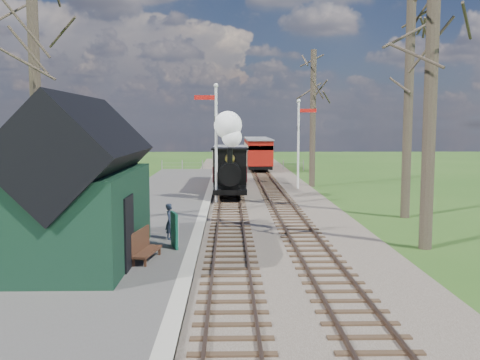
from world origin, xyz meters
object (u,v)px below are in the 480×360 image
at_px(bench, 143,246).
at_px(person, 170,221).
at_px(coach, 230,164).
at_px(locomotive, 230,162).
at_px(semaphore_far, 300,137).
at_px(red_carriage_a, 259,154).
at_px(red_carriage_b, 256,151).
at_px(semaphore_near, 215,135).
at_px(sign_board, 175,230).
at_px(station_shed, 82,189).

distance_m(bench, person, 2.96).
bearing_deg(bench, coach, 82.68).
bearing_deg(locomotive, semaphore_far, 44.85).
xyz_separation_m(coach, bench, (-2.55, -19.83, -0.94)).
height_order(semaphore_far, bench, semaphore_far).
bearing_deg(coach, red_carriage_a, 77.49).
xyz_separation_m(semaphore_far, person, (-6.46, -15.21, -2.53)).
relative_size(locomotive, coach, 0.62).
relative_size(semaphore_far, red_carriage_b, 1.04).
bearing_deg(semaphore_near, bench, -98.34).
bearing_deg(red_carriage_a, bench, -99.27).
bearing_deg(bench, sign_board, 65.06).
xyz_separation_m(station_shed, red_carriage_b, (6.90, 36.93, -0.67)).
height_order(locomotive, bench, locomotive).
relative_size(semaphore_near, person, 5.05).
bearing_deg(station_shed, locomotive, 72.56).
bearing_deg(bench, locomotive, 79.56).
bearing_deg(red_carriage_b, semaphore_far, -84.65).
height_order(station_shed, semaphore_far, semaphore_far).
distance_m(red_carriage_b, person, 34.46).
bearing_deg(locomotive, coach, 89.89).
xyz_separation_m(locomotive, bench, (-2.54, -13.76, -1.51)).
bearing_deg(red_carriage_b, person, -97.81).
relative_size(bench, person, 1.32).
xyz_separation_m(semaphore_near, locomotive, (0.76, 1.64, -1.49)).
distance_m(red_carriage_a, person, 29.02).
relative_size(station_shed, red_carriage_b, 1.15).
bearing_deg(semaphore_near, sign_board, -95.58).
distance_m(semaphore_far, red_carriage_b, 19.09).
distance_m(station_shed, semaphore_near, 12.58).
bearing_deg(coach, bench, -97.32).
distance_m(red_carriage_a, red_carriage_b, 5.50).
relative_size(red_carriage_a, person, 4.45).
bearing_deg(locomotive, red_carriage_b, 83.60).
height_order(semaphore_far, person, semaphore_far).
bearing_deg(semaphore_near, station_shed, -106.38).
bearing_deg(coach, person, -97.03).
relative_size(semaphore_near, semaphore_far, 1.09).
distance_m(station_shed, locomotive, 14.30).
relative_size(coach, red_carriage_a, 1.35).
distance_m(locomotive, sign_board, 12.35).
relative_size(semaphore_near, red_carriage_a, 1.13).
bearing_deg(locomotive, person, -100.82).
relative_size(coach, person, 6.01).
bearing_deg(semaphore_near, semaphore_far, 49.40).
bearing_deg(red_carriage_b, semaphore_near, -97.70).
xyz_separation_m(station_shed, sign_board, (2.50, 1.49, -1.50)).
relative_size(station_shed, coach, 0.85).
xyz_separation_m(semaphore_far, red_carriage_a, (-1.77, 13.42, -1.76)).
bearing_deg(semaphore_near, red_carriage_b, 82.30).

